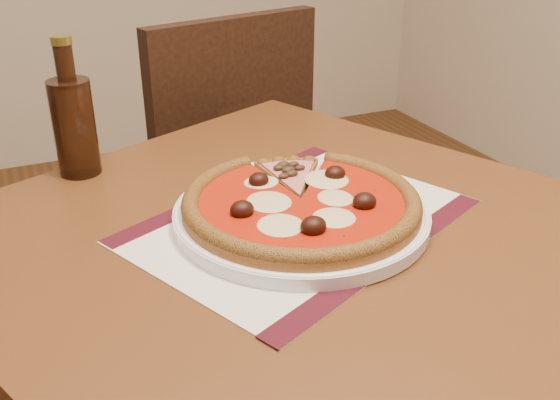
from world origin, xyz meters
The scene contains 7 objects.
table centered at (0.74, 0.72, 0.65)m, with size 1.05×1.05×0.75m.
chair_far centered at (0.87, 1.45, 0.52)m, with size 0.52×0.52×0.91m.
placemat centered at (0.76, 0.73, 0.75)m, with size 0.44×0.31×0.00m, color silver.
plate centered at (0.76, 0.73, 0.76)m, with size 0.34×0.34×0.02m, color white.
pizza centered at (0.76, 0.73, 0.78)m, with size 0.32×0.32×0.04m.
ham_slice centered at (0.80, 0.81, 0.78)m, with size 0.10×0.14×0.02m.
bottle centered at (0.51, 1.02, 0.83)m, with size 0.06×0.06×0.22m.
Camera 1 is at (0.43, 0.06, 1.15)m, focal length 40.00 mm.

